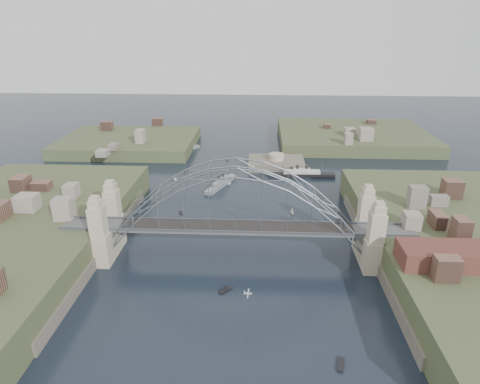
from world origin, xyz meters
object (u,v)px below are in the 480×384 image
naval_cruiser_far (185,149)px  bridge (236,212)px  fort_island (276,168)px  naval_cruiser_near (221,184)px  ocean_liner (302,174)px  wharf_shed (450,256)px

naval_cruiser_far → bridge: bearing=-72.7°
fort_island → naval_cruiser_near: 29.96m
bridge → naval_cruiser_far: (-28.25, 90.84, -11.51)m
ocean_liner → fort_island: bearing=129.8°
bridge → wharf_shed: size_ratio=4.20×
fort_island → naval_cruiser_far: (-40.25, 20.84, 1.15)m
naval_cruiser_near → naval_cruiser_far: naval_cruiser_near is taller
naval_cruiser_far → wharf_shed: bearing=-55.4°
bridge → wharf_shed: (44.00, -14.00, -2.32)m
fort_island → naval_cruiser_far: fort_island is taller
fort_island → wharf_shed: bearing=-69.1°
bridge → ocean_liner: size_ratio=3.40×
bridge → ocean_liner: bridge is taller
fort_island → ocean_liner: size_ratio=0.89×
wharf_shed → naval_cruiser_near: bearing=130.1°
wharf_shed → ocean_liner: (-22.84, 73.02, -9.06)m
fort_island → naval_cruiser_near: (-20.14, -22.15, 1.26)m
naval_cruiser_near → naval_cruiser_far: bearing=115.1°
ocean_liner → bridge: bearing=-109.7°
wharf_shed → naval_cruiser_far: 127.65m
fort_island → bridge: bearing=-99.7°
wharf_shed → naval_cruiser_far: (-72.25, 104.84, -9.19)m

